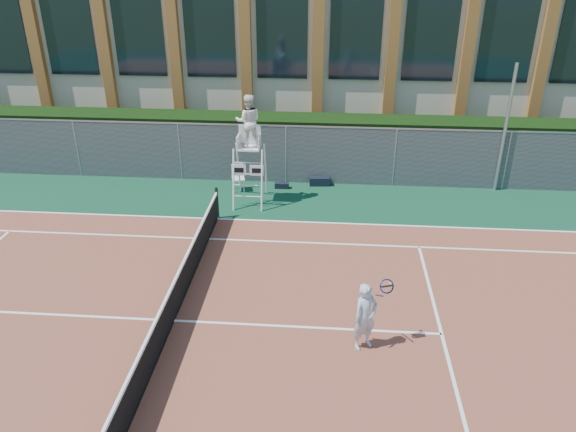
# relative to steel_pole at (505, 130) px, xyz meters

# --- Properties ---
(ground) EXTENTS (120.00, 120.00, 0.00)m
(ground) POSITION_rel_steel_pole_xyz_m (-9.73, -8.70, -2.31)
(ground) COLOR #233814
(apron) EXTENTS (36.00, 20.00, 0.01)m
(apron) POSITION_rel_steel_pole_xyz_m (-9.73, -7.70, -2.30)
(apron) COLOR #0E3D29
(apron) RESTS_ON ground
(tennis_court) EXTENTS (23.77, 10.97, 0.02)m
(tennis_court) POSITION_rel_steel_pole_xyz_m (-9.73, -8.70, -2.29)
(tennis_court) COLOR brown
(tennis_court) RESTS_ON apron
(tennis_net) EXTENTS (0.10, 11.30, 1.10)m
(tennis_net) POSITION_rel_steel_pole_xyz_m (-9.73, -8.70, -1.77)
(tennis_net) COLOR black
(tennis_net) RESTS_ON ground
(fence) EXTENTS (40.00, 0.06, 2.20)m
(fence) POSITION_rel_steel_pole_xyz_m (-9.73, 0.10, -1.21)
(fence) COLOR #595E60
(fence) RESTS_ON ground
(hedge) EXTENTS (40.00, 1.40, 2.20)m
(hedge) POSITION_rel_steel_pole_xyz_m (-9.73, 1.30, -1.21)
(hedge) COLOR black
(hedge) RESTS_ON ground
(building) EXTENTS (45.00, 10.60, 8.22)m
(building) POSITION_rel_steel_pole_xyz_m (-9.73, 9.25, 1.84)
(building) COLOR beige
(building) RESTS_ON ground
(steel_pole) EXTENTS (0.12, 0.12, 4.61)m
(steel_pole) POSITION_rel_steel_pole_xyz_m (0.00, 0.00, 0.00)
(steel_pole) COLOR #9EA0A5
(steel_pole) RESTS_ON ground
(umpire_chair) EXTENTS (1.07, 1.65, 3.83)m
(umpire_chair) POSITION_rel_steel_pole_xyz_m (-8.82, -1.65, 0.49)
(umpire_chair) COLOR white
(umpire_chair) RESTS_ON ground
(plastic_chair) EXTENTS (0.54, 0.54, 0.96)m
(plastic_chair) POSITION_rel_steel_pole_xyz_m (-9.42, -0.72, -1.73)
(plastic_chair) COLOR silver
(plastic_chair) RESTS_ON apron
(sports_bag_near) EXTENTS (0.77, 0.36, 0.32)m
(sports_bag_near) POSITION_rel_steel_pole_xyz_m (-6.45, -0.10, -2.14)
(sports_bag_near) COLOR black
(sports_bag_near) RESTS_ON apron
(sports_bag_far) EXTENTS (0.51, 0.22, 0.21)m
(sports_bag_far) POSITION_rel_steel_pole_xyz_m (-7.83, -0.48, -2.19)
(sports_bag_far) COLOR black
(sports_bag_far) RESTS_ON apron
(tennis_player) EXTENTS (0.98, 0.76, 1.65)m
(tennis_player) POSITION_rel_steel_pole_xyz_m (-5.18, -9.27, -1.45)
(tennis_player) COLOR #B1C0D4
(tennis_player) RESTS_ON tennis_court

